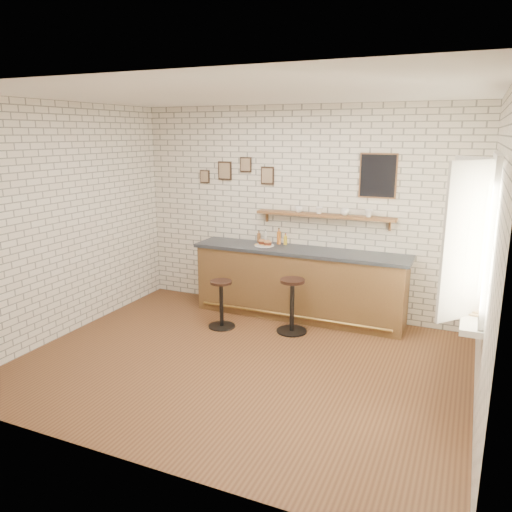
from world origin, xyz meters
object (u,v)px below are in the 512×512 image
Objects in this scene: bitters_bottle_amber at (279,237)px; bar_stool_right at (292,304)px; bitters_bottle_white at (265,237)px; bar_counter at (299,283)px; shelf_cup_a at (299,209)px; shelf_cup_d at (369,213)px; condiment_bottle_yellow at (285,240)px; shelf_cup_b at (319,210)px; sandwich_plate at (264,245)px; shelf_cup_c at (345,212)px; book_lower at (470,312)px; book_upper at (471,309)px; bar_stool_left at (221,302)px; bitters_bottle_brown at (259,237)px; ciabatta_sandwich at (265,242)px.

bitters_bottle_amber is 0.33× the size of bar_stool_right.
bar_counter is at bearing -18.11° from bitters_bottle_white.
shelf_cup_d is at bearing -10.92° from shelf_cup_a.
shelf_cup_a reaches higher than bar_stool_right.
condiment_bottle_yellow is (0.32, 0.00, -0.01)m from bitters_bottle_white.
bitters_bottle_white is 0.94m from shelf_cup_b.
sandwich_plate is 1.26m from shelf_cup_c.
shelf_cup_a is (0.52, 0.00, 0.45)m from bitters_bottle_white.
sandwich_plate is 3.22m from book_lower.
bitters_bottle_white is 0.69m from shelf_cup_a.
condiment_bottle_yellow is at bearing 154.92° from book_lower.
bitters_bottle_amber is 0.11m from condiment_bottle_yellow.
shelf_cup_c reaches higher than book_upper.
bar_counter is 4.68× the size of bar_stool_left.
bitters_bottle_amber is at bearing -0.00° from bitters_bottle_brown.
shelf_cup_d is at bearing 29.99° from bar_stool_left.
bitters_bottle_amber is 2.36× the size of shelf_cup_b.
shelf_cup_b reaches higher than bar_stool_right.
book_upper reaches higher than bar_stool_right.
shelf_cup_b is at bearing 14.83° from ciabatta_sandwich.
bar_stool_right is at bearing 165.00° from book_lower.
bitters_bottle_white is at bearing 77.23° from bar_stool_left.
shelf_cup_d is (0.91, 0.20, 1.04)m from bar_counter.
sandwich_plate is at bearing -167.42° from shelf_cup_a.
bar_stool_right is 6.77× the size of shelf_cup_a.
condiment_bottle_yellow reaches higher than bar_counter.
shelf_cup_d is (1.62, 0.00, 0.47)m from bitters_bottle_brown.
ciabatta_sandwich is at bearing -125.60° from bitters_bottle_amber.
shelf_cup_d is at bearing 7.77° from ciabatta_sandwich.
shelf_cup_a is at bearing 23.99° from ciabatta_sandwich.
bitters_bottle_brown is at bearing 132.90° from ciabatta_sandwich.
shelf_cup_a is at bearing 152.71° from book_lower.
book_lower is (2.88, -1.77, -0.15)m from bitters_bottle_white.
bitters_bottle_amber is 2.23× the size of shelf_cup_a.
bar_stool_right is at bearing -86.64° from shelf_cup_a.
bitters_bottle_white reaches higher than bitters_bottle_brown.
bar_stool_right is at bearing -42.47° from ciabatta_sandwich.
shelf_cup_d is (1.00, 0.00, 0.01)m from shelf_cup_a.
bar_stool_left is 1.88m from shelf_cup_b.
bitters_bottle_brown is 1.50× the size of shelf_cup_c.
shelf_cup_b reaches higher than book_upper.
sandwich_plate is at bearing 153.90° from book_upper.
ciabatta_sandwich is (0.01, 0.00, 0.04)m from sandwich_plate.
ciabatta_sandwich is 3.22m from book_lower.
bitters_bottle_amber is 1.22× the size of book_lower.
book_upper is (2.56, -1.74, -0.12)m from condiment_bottle_yellow.
book_upper is at bearing -34.15° from bar_counter.
bitters_bottle_brown is at bearing 83.03° from bar_stool_left.
bitters_bottle_amber reaches higher than bar_stool_left.
shelf_cup_a reaches higher than bitters_bottle_amber.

